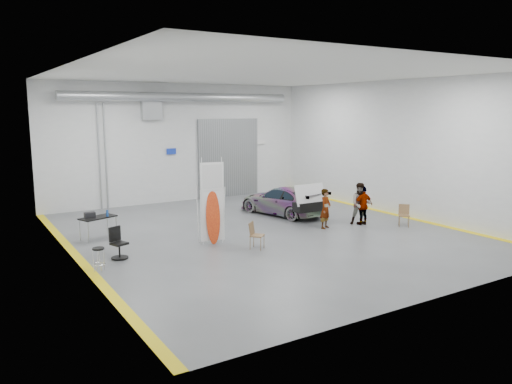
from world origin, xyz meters
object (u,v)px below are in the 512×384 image
person_a (326,209)px  folding_chair_far (404,220)px  shop_stool (99,260)px  person_c (363,205)px  office_chair (119,245)px  surfboard_display (214,209)px  folding_chair_near (257,241)px  person_b (361,204)px  sedan_car (283,201)px  work_table (96,217)px

person_a → folding_chair_far: person_a is taller
folding_chair_far → shop_stool: size_ratio=1.24×
person_c → office_chair: person_c is taller
folding_chair_far → shop_stool: bearing=-139.5°
surfboard_display → folding_chair_near: size_ratio=3.34×
person_b → person_c: size_ratio=1.08×
surfboard_display → shop_stool: bearing=-157.2°
person_c → folding_chair_near: 5.70m
shop_stool → sedan_car: bearing=22.5°
person_c → folding_chair_near: person_c is taller
shop_stool → surfboard_display: bearing=12.9°
person_b → folding_chair_far: (1.27, -1.17, -0.60)m
sedan_car → surfboard_display: (-4.90, -2.82, 0.62)m
office_chair → shop_stool: bearing=-151.6°
office_chair → folding_chair_near: bearing=-37.7°
person_b → work_table: bearing=-166.3°
folding_chair_far → folding_chair_near: bearing=-138.9°
person_c → shop_stool: size_ratio=2.25×
person_c → person_b: bearing=-18.6°
folding_chair_far → surfboard_display: bearing=-148.5°
sedan_car → folding_chair_near: 5.77m
folding_chair_far → work_table: (-11.12, 4.58, 0.54)m
work_table → sedan_car: bearing=-0.3°
folding_chair_far → sedan_car: bearing=166.0°
sedan_car → shop_stool: 9.94m
person_b → office_chair: size_ratio=1.73×
person_c → shop_stool: bearing=4.4°
person_c → sedan_car: bearing=-61.6°
person_a → folding_chair_near: bearing=171.4°
person_b → work_table: (-9.85, 3.41, -0.06)m
surfboard_display → shop_stool: (-4.28, -0.98, -0.89)m
person_a → folding_chair_near: person_a is taller
sedan_car → folding_chair_near: sedan_car is taller
surfboard_display → work_table: bearing=149.7°
person_c → surfboard_display: surfboard_display is taller
person_b → surfboard_display: (-6.46, 0.55, 0.37)m
person_c → person_a: bearing=-8.3°
folding_chair_near → work_table: size_ratio=0.64×
person_b → person_a: bearing=-157.1°
person_b → office_chair: person_b is taller
person_c → shop_stool: 10.86m
work_table → shop_stool: bearing=-103.1°
surfboard_display → work_table: surfboard_display is taller
person_b → folding_chair_far: 1.83m
folding_chair_far → work_table: work_table is taller
office_chair → person_a: bearing=-21.9°
person_a → surfboard_display: size_ratio=0.52×
person_a → office_chair: 8.25m
person_b → shop_stool: (-10.74, -0.43, -0.52)m
sedan_car → folding_chair_far: 5.36m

